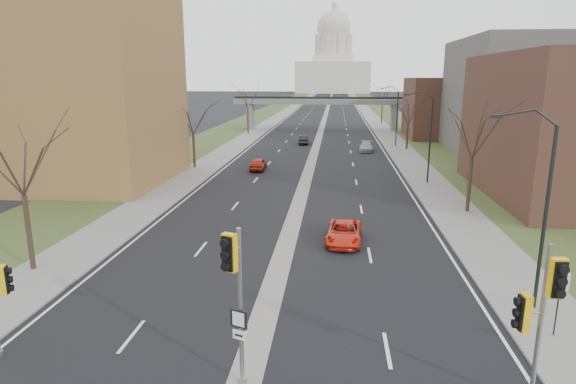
% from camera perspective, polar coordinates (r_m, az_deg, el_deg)
% --- Properties ---
extents(ground, '(700.00, 700.00, 0.00)m').
position_cam_1_polar(ground, '(17.87, -4.92, -20.73)').
color(ground, black).
rests_on(ground, ground).
extents(road_surface, '(20.00, 600.00, 0.01)m').
position_cam_1_polar(road_surface, '(164.85, 4.73, 9.88)').
color(road_surface, black).
rests_on(road_surface, ground).
extents(median_strip, '(1.20, 600.00, 0.02)m').
position_cam_1_polar(median_strip, '(164.85, 4.73, 9.88)').
color(median_strip, gray).
rests_on(median_strip, ground).
extents(sidewalk_right, '(4.00, 600.00, 0.12)m').
position_cam_1_polar(sidewalk_right, '(165.07, 8.96, 9.79)').
color(sidewalk_right, gray).
rests_on(sidewalk_right, ground).
extents(sidewalk_left, '(4.00, 600.00, 0.12)m').
position_cam_1_polar(sidewalk_left, '(165.49, 0.51, 9.96)').
color(sidewalk_left, gray).
rests_on(sidewalk_left, ground).
extents(grass_verge_right, '(8.00, 600.00, 0.10)m').
position_cam_1_polar(grass_verge_right, '(165.51, 11.06, 9.71)').
color(grass_verge_right, '#2F3F1D').
rests_on(grass_verge_right, ground).
extents(grass_verge_left, '(8.00, 600.00, 0.10)m').
position_cam_1_polar(grass_verge_left, '(166.14, -1.58, 9.96)').
color(grass_verge_left, '#2F3F1D').
rests_on(grass_verge_left, ground).
extents(apartment_building, '(25.00, 16.00, 22.00)m').
position_cam_1_polar(apartment_building, '(53.08, -28.07, 12.95)').
color(apartment_building, olive).
rests_on(apartment_building, ground).
extents(commercial_block_mid, '(18.00, 22.00, 15.00)m').
position_cam_1_polar(commercial_block_mid, '(71.15, 26.78, 9.98)').
color(commercial_block_mid, '#5E5B56').
rests_on(commercial_block_mid, ground).
extents(commercial_block_far, '(14.00, 14.00, 10.00)m').
position_cam_1_polar(commercial_block_far, '(86.80, 18.64, 9.40)').
color(commercial_block_far, '#513326').
rests_on(commercial_block_far, ground).
extents(pedestrian_bridge, '(34.00, 3.00, 6.45)m').
position_cam_1_polar(pedestrian_bridge, '(94.70, 3.98, 10.24)').
color(pedestrian_bridge, slate).
rests_on(pedestrian_bridge, ground).
extents(capitol, '(48.00, 42.00, 55.75)m').
position_cam_1_polar(capitol, '(334.64, 5.35, 14.82)').
color(capitol, silver).
rests_on(capitol, ground).
extents(streetlight_near, '(2.61, 0.20, 8.70)m').
position_cam_1_polar(streetlight_near, '(22.27, 27.02, 4.05)').
color(streetlight_near, black).
rests_on(streetlight_near, sidewalk_right).
extents(streetlight_mid, '(2.61, 0.20, 8.70)m').
position_cam_1_polar(streetlight_mid, '(47.32, 15.73, 9.21)').
color(streetlight_mid, black).
rests_on(streetlight_mid, sidewalk_right).
extents(streetlight_far, '(2.61, 0.20, 8.70)m').
position_cam_1_polar(streetlight_far, '(73.03, 12.25, 10.71)').
color(streetlight_far, black).
rests_on(streetlight_far, sidewalk_right).
extents(tree_left_a, '(7.20, 7.20, 9.40)m').
position_cam_1_polar(tree_left_a, '(27.76, -29.39, 4.70)').
color(tree_left_a, '#382B21').
rests_on(tree_left_a, sidewalk_left).
extents(tree_left_b, '(6.75, 6.75, 8.81)m').
position_cam_1_polar(tree_left_b, '(55.00, -11.28, 9.20)').
color(tree_left_b, '#382B21').
rests_on(tree_left_b, sidewalk_left).
extents(tree_left_c, '(7.65, 7.65, 9.99)m').
position_cam_1_polar(tree_left_c, '(88.01, -4.82, 11.42)').
color(tree_left_c, '#382B21').
rests_on(tree_left_c, sidewalk_left).
extents(tree_right_a, '(7.20, 7.20, 9.40)m').
position_cam_1_polar(tree_right_a, '(38.04, 21.26, 7.41)').
color(tree_right_a, '#382B21').
rests_on(tree_right_a, sidewalk_right).
extents(tree_right_b, '(6.30, 6.30, 8.22)m').
position_cam_1_polar(tree_right_b, '(70.38, 14.13, 9.59)').
color(tree_right_b, '#382B21').
rests_on(tree_right_b, sidewalk_right).
extents(tree_right_c, '(7.65, 7.65, 9.99)m').
position_cam_1_polar(tree_right_c, '(110.03, 11.18, 11.61)').
color(tree_right_c, '#382B21').
rests_on(tree_right_c, sidewalk_right).
extents(signal_pole_median, '(0.77, 0.91, 5.46)m').
position_cam_1_polar(signal_pole_median, '(15.41, -6.36, -10.45)').
color(signal_pole_median, gray).
rests_on(signal_pole_median, ground).
extents(signal_pole_right, '(1.03, 0.92, 5.34)m').
position_cam_1_polar(signal_pole_right, '(16.23, 27.69, -11.89)').
color(signal_pole_right, gray).
rests_on(signal_pole_right, ground).
extents(speed_limit_sign, '(0.54, 0.27, 2.68)m').
position_cam_1_polar(speed_limit_sign, '(21.66, 29.49, -10.25)').
color(speed_limit_sign, black).
rests_on(speed_limit_sign, sidewalk_right).
extents(car_left_near, '(1.74, 4.07, 1.37)m').
position_cam_1_polar(car_left_near, '(53.56, -3.58, 3.35)').
color(car_left_near, '#A52812').
rests_on(car_left_near, ground).
extents(car_left_far, '(1.52, 4.18, 1.37)m').
position_cam_1_polar(car_left_far, '(74.77, 1.89, 6.23)').
color(car_left_far, black).
rests_on(car_left_far, ground).
extents(car_right_near, '(2.40, 4.70, 1.27)m').
position_cam_1_polar(car_right_near, '(30.22, 6.66, -4.77)').
color(car_right_near, red).
rests_on(car_right_near, ground).
extents(car_right_mid, '(2.20, 4.64, 1.31)m').
position_cam_1_polar(car_right_mid, '(68.06, 9.24, 5.33)').
color(car_right_mid, gray).
rests_on(car_right_mid, ground).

